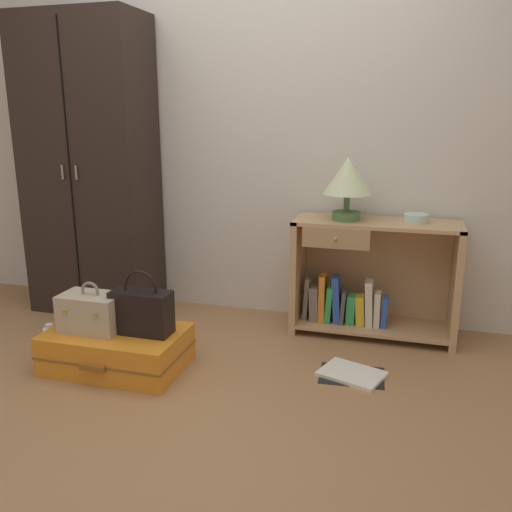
{
  "coord_description": "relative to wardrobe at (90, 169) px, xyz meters",
  "views": [
    {
      "loc": [
        0.98,
        -1.98,
        1.33
      ],
      "look_at": [
        0.16,
        0.86,
        0.55
      ],
      "focal_mm": 37.69,
      "sensor_mm": 36.0,
      "label": 1
    }
  ],
  "objects": [
    {
      "name": "ground_plane",
      "position": [
        1.1,
        -1.2,
        -0.98
      ],
      "size": [
        9.0,
        9.0,
        0.0
      ],
      "primitive_type": "plane",
      "color": "#9E7047"
    },
    {
      "name": "back_wall",
      "position": [
        1.1,
        0.3,
        0.32
      ],
      "size": [
        6.4,
        0.1,
        2.6
      ],
      "primitive_type": "cube",
      "color": "beige",
      "rests_on": "ground_plane"
    },
    {
      "name": "wardrobe",
      "position": [
        0.0,
        0.0,
        0.0
      ],
      "size": [
        0.83,
        0.47,
        1.95
      ],
      "color": "black",
      "rests_on": "ground_plane"
    },
    {
      "name": "bookshelf",
      "position": [
        1.86,
        0.05,
        -0.63
      ],
      "size": [
        0.98,
        0.38,
        0.72
      ],
      "color": "tan",
      "rests_on": "ground_plane"
    },
    {
      "name": "table_lamp",
      "position": [
        1.72,
        0.02,
        -0.01
      ],
      "size": [
        0.29,
        0.29,
        0.38
      ],
      "color": "#4C7542",
      "rests_on": "bookshelf"
    },
    {
      "name": "bowl",
      "position": [
        2.12,
        0.06,
        -0.24
      ],
      "size": [
        0.14,
        0.14,
        0.05
      ],
      "primitive_type": "cylinder",
      "color": "silver",
      "rests_on": "bookshelf"
    },
    {
      "name": "suitcase_large",
      "position": [
        0.62,
        -0.82,
        -0.87
      ],
      "size": [
        0.73,
        0.48,
        0.21
      ],
      "color": "orange",
      "rests_on": "ground_plane"
    },
    {
      "name": "train_case",
      "position": [
        0.49,
        -0.85,
        -0.66
      ],
      "size": [
        0.32,
        0.21,
        0.27
      ],
      "color": "#B7A88E",
      "rests_on": "suitcase_large"
    },
    {
      "name": "handbag",
      "position": [
        0.77,
        -0.81,
        -0.64
      ],
      "size": [
        0.32,
        0.14,
        0.34
      ],
      "color": "black",
      "rests_on": "suitcase_large"
    },
    {
      "name": "bottle",
      "position": [
        0.15,
        -0.76,
        -0.9
      ],
      "size": [
        0.07,
        0.07,
        0.17
      ],
      "color": "white",
      "rests_on": "ground_plane"
    },
    {
      "name": "open_book_on_floor",
      "position": [
        1.85,
        -0.58,
        -0.97
      ],
      "size": [
        0.38,
        0.32,
        0.02
      ],
      "color": "white",
      "rests_on": "ground_plane"
    }
  ]
}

